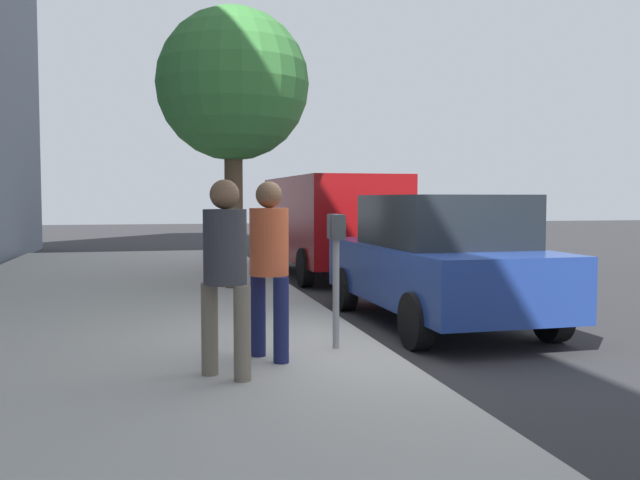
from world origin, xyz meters
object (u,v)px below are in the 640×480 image
Objects in this scene: parking_meter at (336,252)px; pedestrian_bystander at (225,262)px; street_tree at (233,86)px; pedestrian_at_meter at (269,255)px; parked_sedan_near at (438,260)px; parked_van_far at (330,219)px.

parking_meter is 0.81× the size of pedestrian_bystander.
parking_meter is at bearing -174.55° from street_tree.
pedestrian_at_meter is 0.39× the size of parked_sedan_near.
street_tree is (6.23, -0.74, 2.51)m from pedestrian_bystander.
pedestrian_bystander is (-0.61, 0.48, 0.00)m from pedestrian_at_meter.
pedestrian_at_meter is (-0.34, 0.76, 0.01)m from parking_meter.
pedestrian_at_meter is 8.64m from parked_van_far.
parking_meter is 0.29× the size of street_tree.
parked_van_far is 1.07× the size of street_tree.
parked_van_far reaches higher than pedestrian_at_meter.
parked_van_far is at bearing 27.43° from pedestrian_bystander.
parking_meter is 0.32× the size of parked_sedan_near.
parked_sedan_near reaches higher than parking_meter.
parked_sedan_near is (1.77, -1.89, -0.27)m from parking_meter.
parked_van_far is (8.83, -3.13, 0.08)m from pedestrian_bystander.
pedestrian_at_meter reaches higher than parking_meter.
parking_meter is 8.10m from parked_van_far.
pedestrian_bystander reaches higher than parked_sedan_near.
pedestrian_bystander is at bearing 131.00° from parked_sedan_near.
street_tree is at bearing 34.22° from parked_sedan_near.
parking_meter is 0.81× the size of pedestrian_at_meter.
parked_sedan_near is 0.85× the size of parked_van_far.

